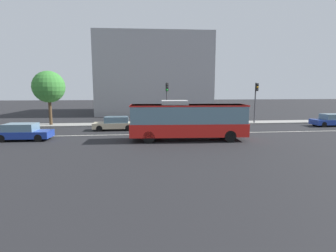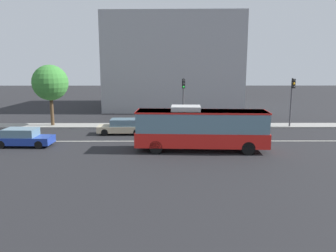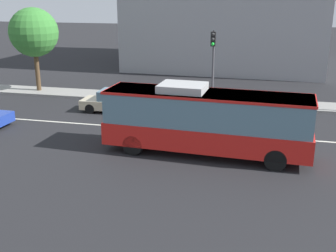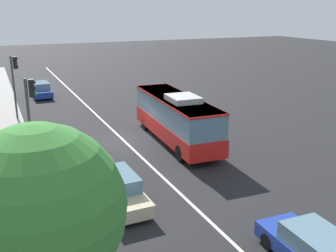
{
  "view_description": "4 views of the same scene",
  "coord_description": "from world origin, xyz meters",
  "px_view_note": "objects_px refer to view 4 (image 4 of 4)",
  "views": [
    {
      "loc": [
        -5.92,
        -24.92,
        4.45
      ],
      "look_at": [
        -3.49,
        -2.02,
        1.1
      ],
      "focal_mm": 27.41,
      "sensor_mm": 36.0,
      "label": 1
    },
    {
      "loc": [
        -4.53,
        -27.99,
        6.49
      ],
      "look_at": [
        -4.39,
        -1.42,
        1.6
      ],
      "focal_mm": 35.36,
      "sensor_mm": 36.0,
      "label": 2
    },
    {
      "loc": [
        0.76,
        -22.51,
        7.68
      ],
      "look_at": [
        -3.98,
        -2.2,
        0.98
      ],
      "focal_mm": 44.9,
      "sensor_mm": 36.0,
      "label": 3
    },
    {
      "loc": [
        -24.7,
        7.78,
        8.79
      ],
      "look_at": [
        -1.98,
        -2.54,
        1.24
      ],
      "focal_mm": 41.79,
      "sensor_mm": 36.0,
      "label": 4
    }
  ],
  "objects_px": {
    "transit_bus": "(176,116)",
    "traffic_light_mid_block": "(31,108)",
    "sedan_blue_ahead": "(41,90)",
    "sedan_beige": "(118,189)",
    "traffic_light_near_corner": "(15,77)",
    "street_tree_kerbside_left": "(40,210)",
    "sedan_blue": "(316,250)"
  },
  "relations": [
    {
      "from": "transit_bus",
      "to": "traffic_light_mid_block",
      "type": "bearing_deg",
      "value": 98.66
    },
    {
      "from": "sedan_blue_ahead",
      "to": "traffic_light_mid_block",
      "type": "relative_size",
      "value": 0.87
    },
    {
      "from": "sedan_beige",
      "to": "traffic_light_near_corner",
      "type": "relative_size",
      "value": 0.87
    },
    {
      "from": "traffic_light_near_corner",
      "to": "sedan_beige",
      "type": "bearing_deg",
      "value": -83.44
    },
    {
      "from": "street_tree_kerbside_left",
      "to": "traffic_light_mid_block",
      "type": "bearing_deg",
      "value": -4.68
    },
    {
      "from": "sedan_blue",
      "to": "sedan_beige",
      "type": "xyz_separation_m",
      "value": [
        7.43,
        4.82,
        0.0
      ]
    },
    {
      "from": "sedan_blue",
      "to": "traffic_light_near_corner",
      "type": "distance_m",
      "value": 26.03
    },
    {
      "from": "sedan_blue_ahead",
      "to": "transit_bus",
      "type": "bearing_deg",
      "value": 18.54
    },
    {
      "from": "sedan_blue_ahead",
      "to": "traffic_light_near_corner",
      "type": "height_order",
      "value": "traffic_light_near_corner"
    },
    {
      "from": "transit_bus",
      "to": "street_tree_kerbside_left",
      "type": "height_order",
      "value": "street_tree_kerbside_left"
    },
    {
      "from": "transit_bus",
      "to": "traffic_light_near_corner",
      "type": "xyz_separation_m",
      "value": [
        10.37,
        9.31,
        1.75
      ]
    },
    {
      "from": "sedan_beige",
      "to": "traffic_light_mid_block",
      "type": "distance_m",
      "value": 7.24
    },
    {
      "from": "sedan_blue_ahead",
      "to": "sedan_blue",
      "type": "bearing_deg",
      "value": 8.05
    },
    {
      "from": "sedan_blue",
      "to": "traffic_light_near_corner",
      "type": "bearing_deg",
      "value": 19.63
    },
    {
      "from": "sedan_blue_ahead",
      "to": "traffic_light_near_corner",
      "type": "xyz_separation_m",
      "value": [
        -8.34,
        2.76,
        2.84
      ]
    },
    {
      "from": "sedan_beige",
      "to": "sedan_blue",
      "type": "bearing_deg",
      "value": 32.06
    },
    {
      "from": "transit_bus",
      "to": "traffic_light_near_corner",
      "type": "bearing_deg",
      "value": 45.04
    },
    {
      "from": "transit_bus",
      "to": "sedan_beige",
      "type": "height_order",
      "value": "transit_bus"
    },
    {
      "from": "sedan_blue",
      "to": "sedan_beige",
      "type": "bearing_deg",
      "value": 34.89
    },
    {
      "from": "transit_bus",
      "to": "sedan_blue_ahead",
      "type": "xyz_separation_m",
      "value": [
        18.71,
        6.54,
        -1.09
      ]
    },
    {
      "from": "sedan_blue",
      "to": "traffic_light_mid_block",
      "type": "bearing_deg",
      "value": 32.12
    },
    {
      "from": "transit_bus",
      "to": "traffic_light_near_corner",
      "type": "height_order",
      "value": "traffic_light_near_corner"
    },
    {
      "from": "transit_bus",
      "to": "sedan_beige",
      "type": "bearing_deg",
      "value": 140.7
    },
    {
      "from": "sedan_blue",
      "to": "sedan_beige",
      "type": "relative_size",
      "value": 1.01
    },
    {
      "from": "transit_bus",
      "to": "sedan_blue_ahead",
      "type": "height_order",
      "value": "transit_bus"
    },
    {
      "from": "sedan_blue_ahead",
      "to": "street_tree_kerbside_left",
      "type": "distance_m",
      "value": 34.08
    },
    {
      "from": "transit_bus",
      "to": "traffic_light_mid_block",
      "type": "relative_size",
      "value": 1.95
    },
    {
      "from": "sedan_blue_ahead",
      "to": "street_tree_kerbside_left",
      "type": "xyz_separation_m",
      "value": [
        -33.63,
        3.83,
        3.94
      ]
    },
    {
      "from": "sedan_blue_ahead",
      "to": "sedan_beige",
      "type": "distance_m",
      "value": 25.56
    },
    {
      "from": "sedan_blue_ahead",
      "to": "street_tree_kerbside_left",
      "type": "relative_size",
      "value": 0.69
    },
    {
      "from": "sedan_beige",
      "to": "street_tree_kerbside_left",
      "type": "bearing_deg",
      "value": -27.92
    },
    {
      "from": "street_tree_kerbside_left",
      "to": "sedan_blue",
      "type": "bearing_deg",
      "value": -85.86
    }
  ]
}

